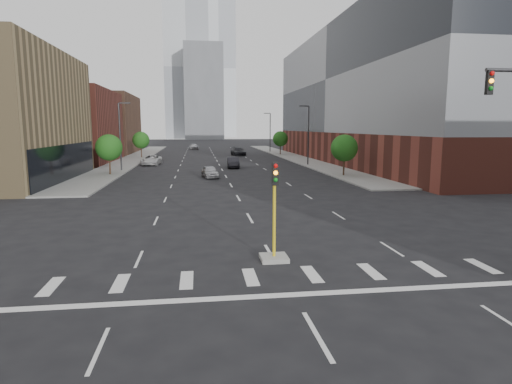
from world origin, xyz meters
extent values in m
plane|color=black|center=(0.00, 0.00, 0.00)|extent=(400.00, 400.00, 0.00)
cube|color=gray|center=(-15.00, 74.00, 0.07)|extent=(5.00, 92.00, 0.15)
cube|color=gray|center=(15.00, 74.00, 0.07)|extent=(5.00, 92.00, 0.15)
cube|color=brown|center=(-27.50, 66.00, 6.00)|extent=(20.00, 22.00, 12.00)
cube|color=brown|center=(-27.50, 92.00, 6.50)|extent=(20.00, 24.00, 13.00)
cube|color=brown|center=(29.50, 60.00, 2.50)|extent=(24.00, 70.00, 5.00)
cube|color=slate|center=(29.50, 60.00, 13.50)|extent=(24.00, 70.00, 17.00)
cube|color=#B2B7BC|center=(-8.00, 220.00, 35.00)|extent=(22.00, 22.00, 70.00)
cube|color=#B2B7BC|center=(10.00, 260.00, 40.00)|extent=(20.00, 20.00, 80.00)
cube|color=slate|center=(0.00, 200.00, 22.00)|extent=(18.00, 18.00, 44.00)
cube|color=#999993|center=(0.00, 9.00, 0.10)|extent=(1.20, 1.20, 0.20)
cylinder|color=gold|center=(0.00, 9.00, 1.80)|extent=(0.14, 0.14, 3.20)
cube|color=black|center=(0.00, 8.82, 3.90)|extent=(0.28, 0.18, 1.00)
sphere|color=red|center=(0.00, 8.72, 4.25)|extent=(0.18, 0.18, 0.18)
sphere|color=orange|center=(0.00, 8.72, 3.95)|extent=(0.18, 0.18, 0.18)
sphere|color=#0C7F19|center=(0.00, 8.72, 3.65)|extent=(0.18, 0.18, 0.18)
cube|color=black|center=(8.70, 7.50, 7.70)|extent=(0.28, 0.18, 1.00)
sphere|color=red|center=(8.70, 7.38, 8.05)|extent=(0.18, 0.18, 0.18)
sphere|color=orange|center=(8.70, 7.38, 7.75)|extent=(0.18, 0.18, 0.18)
sphere|color=#0C7F19|center=(8.70, 7.38, 7.45)|extent=(0.18, 0.18, 0.18)
cylinder|color=#2D2D30|center=(13.50, 55.00, 4.50)|extent=(0.20, 0.20, 9.00)
cube|color=#2D2D30|center=(12.70, 55.00, 9.00)|extent=(1.40, 0.22, 0.15)
cylinder|color=#2D2D30|center=(13.50, 90.00, 4.50)|extent=(0.20, 0.20, 9.00)
cube|color=#2D2D30|center=(12.70, 90.00, 9.00)|extent=(1.40, 0.22, 0.15)
cylinder|color=#2D2D30|center=(-13.50, 50.00, 4.50)|extent=(0.20, 0.20, 9.00)
cube|color=#2D2D30|center=(-12.70, 50.00, 9.00)|extent=(1.40, 0.22, 0.15)
cylinder|color=#382619|center=(-14.00, 45.00, 1.02)|extent=(0.20, 0.20, 1.75)
sphere|color=#195416|center=(-14.00, 45.00, 3.40)|extent=(3.20, 3.20, 3.20)
cylinder|color=#382619|center=(-14.00, 75.00, 1.02)|extent=(0.20, 0.20, 1.75)
sphere|color=#195416|center=(-14.00, 75.00, 3.40)|extent=(3.20, 3.20, 3.20)
cylinder|color=#382619|center=(14.00, 40.00, 1.02)|extent=(0.20, 0.20, 1.75)
sphere|color=#195416|center=(14.00, 40.00, 3.40)|extent=(3.20, 3.20, 3.20)
cylinder|color=#382619|center=(14.00, 80.00, 1.02)|extent=(0.20, 0.20, 1.75)
sphere|color=#195416|center=(14.00, 80.00, 3.40)|extent=(3.20, 3.20, 3.20)
imported|color=#A5A6AA|center=(-1.94, 40.81, 0.70)|extent=(2.24, 4.33, 1.41)
imported|color=black|center=(1.74, 52.65, 0.77)|extent=(1.74, 4.74, 1.55)
imported|color=#B6B6B6|center=(-10.50, 59.02, 0.79)|extent=(3.08, 5.86, 1.57)
imported|color=black|center=(4.99, 79.24, 0.86)|extent=(3.04, 6.13, 1.71)
imported|color=#B5B5BA|center=(-4.30, 103.95, 0.80)|extent=(2.66, 4.95, 1.60)
camera|label=1|loc=(-3.26, -9.11, 5.89)|focal=30.00mm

